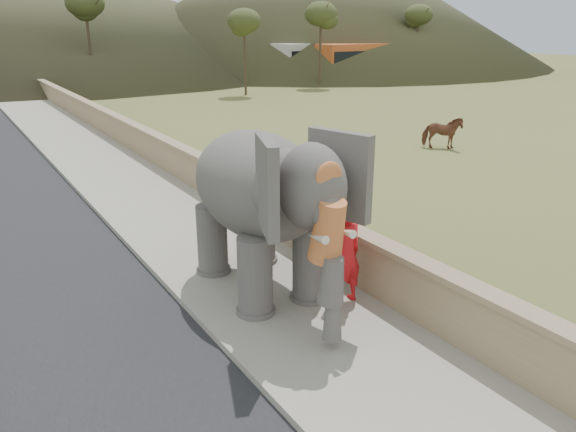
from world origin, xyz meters
name	(u,v)px	position (x,y,z in m)	size (l,w,h in m)	color
ground	(268,298)	(0.00, 0.00, 0.00)	(160.00, 160.00, 0.00)	olive
walkway	(116,176)	(0.00, 10.00, 0.07)	(3.00, 120.00, 0.15)	#9E9687
parapet	(163,156)	(1.65, 10.00, 0.55)	(0.30, 120.00, 1.10)	tan
cow	(442,133)	(12.46, 7.61, 0.65)	(0.71, 1.55, 1.31)	brown
distant_car	(230,73)	(17.03, 36.02, 0.72)	(1.70, 4.23, 1.44)	silver
bus_white	(326,60)	(26.25, 34.98, 1.55)	(2.50, 11.00, 3.10)	beige
bus_orange	(373,61)	(28.95, 31.60, 1.55)	(2.50, 11.00, 3.10)	#C65422
hill_far	(11,3)	(5.00, 70.00, 7.00)	(80.00, 80.00, 14.00)	brown
elephant_and_man	(259,208)	(0.02, 0.32, 1.68)	(2.45, 4.35, 3.09)	#645E5A
trees	(49,46)	(1.53, 28.26, 3.55)	(47.78, 42.81, 7.90)	#473828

